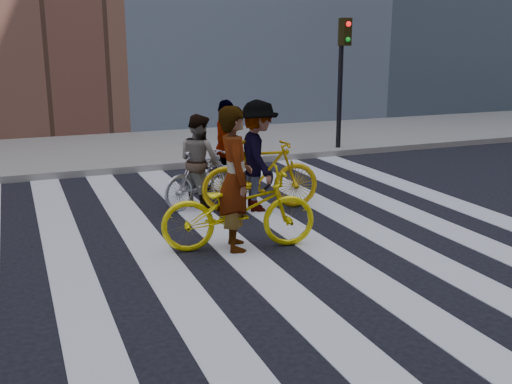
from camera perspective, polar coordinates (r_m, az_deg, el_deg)
ground at (r=8.88m, az=0.47°, el=-4.17°), size 100.00×100.00×0.00m
sidewalk_far at (r=15.85m, az=-10.10°, el=4.12°), size 100.00×5.00×0.15m
zebra_crosswalk at (r=8.88m, az=0.47°, el=-4.13°), size 8.25×10.00×0.01m
traffic_signal at (r=15.17m, az=8.24°, el=12.14°), size 0.22×0.42×3.33m
bike_yellow_left at (r=8.20m, az=-1.66°, el=-1.67°), size 2.23×1.15×1.12m
bike_silver_mid at (r=10.37m, az=-5.14°, el=1.36°), size 1.71×1.12×1.00m
bike_yellow_right at (r=10.07m, az=0.44°, el=1.63°), size 2.08×0.88×1.21m
bike_dark_rear at (r=11.26m, az=-2.60°, el=2.14°), size 1.79×1.04×0.89m
rider_left at (r=8.07m, az=-2.01°, el=1.24°), size 0.61×0.80×1.98m
rider_mid at (r=10.29m, az=-5.45°, el=2.97°), size 0.88×0.96×1.61m
rider_right at (r=9.98m, az=0.18°, el=3.43°), size 0.87×1.30×1.86m
rider_rear at (r=11.16m, az=-2.87°, el=4.29°), size 0.70×1.11×1.76m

